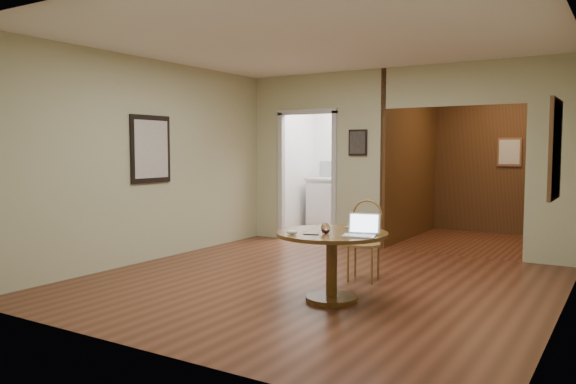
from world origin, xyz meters
The scene contains 11 objects.
floor centered at (0.00, 0.00, 0.00)m, with size 5.00×5.00×0.00m, color #492414.
room_shell centered at (-0.47, 3.10, 1.29)m, with size 5.20×7.50×5.00m.
dining_table centered at (0.51, -0.53, 0.51)m, with size 1.10×1.10×0.69m.
chair centered at (0.42, 0.48, 0.51)m, with size 0.44×0.44×0.92m.
open_laptop centered at (0.86, -0.61, 0.75)m, with size 0.34×0.33×0.21m.
closed_laptop centered at (0.66, -0.24, 0.70)m, with size 0.30×0.19×0.02m, color #B4B3B8.
mouse centered at (0.26, -0.88, 0.71)m, with size 0.10×0.06×0.04m, color white.
wine_glass centered at (0.51, -0.66, 0.74)m, with size 0.09×0.09×0.10m, color white, non-canonical shape.
pen centered at (0.43, -0.80, 0.69)m, with size 0.01×0.01×0.15m, color #0C1756.
kitchen_cabinet centered at (-1.35, 4.20, 0.47)m, with size 2.06×0.60×0.94m.
grocery_bag centered at (-0.55, 4.20, 1.08)m, with size 0.27×0.23×0.27m, color #C6B191.
Camera 1 is at (3.02, -5.41, 1.50)m, focal length 35.00 mm.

